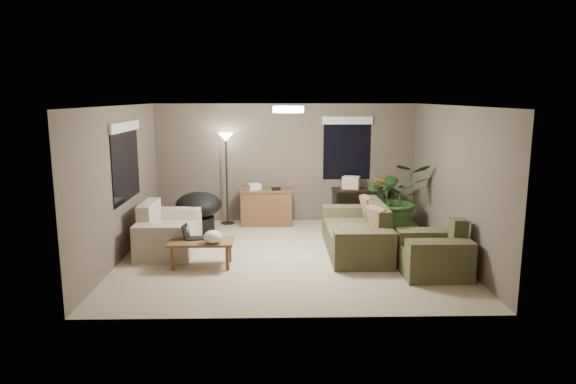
{
  "coord_description": "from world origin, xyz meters",
  "views": [
    {
      "loc": [
        -0.19,
        -8.34,
        2.65
      ],
      "look_at": [
        0.0,
        0.2,
        1.05
      ],
      "focal_mm": 32.0,
      "sensor_mm": 36.0,
      "label": 1
    }
  ],
  "objects_px": {
    "coffee_table": "(202,244)",
    "desk": "(266,207)",
    "main_sofa": "(357,234)",
    "houseplant": "(396,205)",
    "console_table": "(362,203)",
    "papasan_chair": "(199,209)",
    "cat_scratching_post": "(402,224)",
    "floor_lamp": "(226,148)",
    "armchair": "(434,255)",
    "loveseat": "(168,233)"
  },
  "relations": [
    {
      "from": "papasan_chair",
      "to": "armchair",
      "type": "bearing_deg",
      "value": -32.93
    },
    {
      "from": "houseplant",
      "to": "cat_scratching_post",
      "type": "height_order",
      "value": "houseplant"
    },
    {
      "from": "main_sofa",
      "to": "houseplant",
      "type": "bearing_deg",
      "value": 52.17
    },
    {
      "from": "coffee_table",
      "to": "papasan_chair",
      "type": "relative_size",
      "value": 0.88
    },
    {
      "from": "armchair",
      "to": "houseplant",
      "type": "bearing_deg",
      "value": 90.86
    },
    {
      "from": "loveseat",
      "to": "coffee_table",
      "type": "xyz_separation_m",
      "value": [
        0.72,
        -0.91,
        0.06
      ]
    },
    {
      "from": "desk",
      "to": "floor_lamp",
      "type": "xyz_separation_m",
      "value": [
        -0.83,
        0.12,
        1.22
      ]
    },
    {
      "from": "floor_lamp",
      "to": "loveseat",
      "type": "bearing_deg",
      "value": -114.95
    },
    {
      "from": "desk",
      "to": "floor_lamp",
      "type": "relative_size",
      "value": 0.58
    },
    {
      "from": "houseplant",
      "to": "main_sofa",
      "type": "bearing_deg",
      "value": -127.83
    },
    {
      "from": "floor_lamp",
      "to": "console_table",
      "type": "bearing_deg",
      "value": -1.12
    },
    {
      "from": "console_table",
      "to": "houseplant",
      "type": "xyz_separation_m",
      "value": [
        0.53,
        -0.76,
        0.11
      ]
    },
    {
      "from": "loveseat",
      "to": "houseplant",
      "type": "xyz_separation_m",
      "value": [
        4.24,
        1.05,
        0.25
      ]
    },
    {
      "from": "main_sofa",
      "to": "floor_lamp",
      "type": "xyz_separation_m",
      "value": [
        -2.44,
        2.02,
        1.3
      ]
    },
    {
      "from": "main_sofa",
      "to": "desk",
      "type": "relative_size",
      "value": 2.0
    },
    {
      "from": "coffee_table",
      "to": "floor_lamp",
      "type": "relative_size",
      "value": 0.52
    },
    {
      "from": "cat_scratching_post",
      "to": "console_table",
      "type": "bearing_deg",
      "value": 123.34
    },
    {
      "from": "armchair",
      "to": "floor_lamp",
      "type": "distance_m",
      "value": 4.86
    },
    {
      "from": "desk",
      "to": "papasan_chair",
      "type": "height_order",
      "value": "papasan_chair"
    },
    {
      "from": "main_sofa",
      "to": "loveseat",
      "type": "distance_m",
      "value": 3.31
    },
    {
      "from": "desk",
      "to": "console_table",
      "type": "xyz_separation_m",
      "value": [
        2.02,
        0.07,
        0.06
      ]
    },
    {
      "from": "armchair",
      "to": "desk",
      "type": "relative_size",
      "value": 0.91
    },
    {
      "from": "console_table",
      "to": "floor_lamp",
      "type": "bearing_deg",
      "value": 178.88
    },
    {
      "from": "desk",
      "to": "console_table",
      "type": "bearing_deg",
      "value": 1.85
    },
    {
      "from": "armchair",
      "to": "floor_lamp",
      "type": "height_order",
      "value": "floor_lamp"
    },
    {
      "from": "console_table",
      "to": "floor_lamp",
      "type": "relative_size",
      "value": 0.68
    },
    {
      "from": "papasan_chair",
      "to": "floor_lamp",
      "type": "bearing_deg",
      "value": 53.56
    },
    {
      "from": "main_sofa",
      "to": "armchair",
      "type": "height_order",
      "value": "same"
    },
    {
      "from": "coffee_table",
      "to": "desk",
      "type": "relative_size",
      "value": 0.91
    },
    {
      "from": "houseplant",
      "to": "cat_scratching_post",
      "type": "xyz_separation_m",
      "value": [
        0.08,
        -0.17,
        -0.34
      ]
    },
    {
      "from": "loveseat",
      "to": "coffee_table",
      "type": "height_order",
      "value": "loveseat"
    },
    {
      "from": "coffee_table",
      "to": "houseplant",
      "type": "distance_m",
      "value": 4.03
    },
    {
      "from": "papasan_chair",
      "to": "loveseat",
      "type": "bearing_deg",
      "value": -107.3
    },
    {
      "from": "desk",
      "to": "cat_scratching_post",
      "type": "relative_size",
      "value": 2.2
    },
    {
      "from": "floor_lamp",
      "to": "main_sofa",
      "type": "bearing_deg",
      "value": -39.62
    },
    {
      "from": "loveseat",
      "to": "armchair",
      "type": "xyz_separation_m",
      "value": [
        4.28,
        -1.34,
        0.0
      ]
    },
    {
      "from": "main_sofa",
      "to": "desk",
      "type": "height_order",
      "value": "main_sofa"
    },
    {
      "from": "floor_lamp",
      "to": "houseplant",
      "type": "xyz_separation_m",
      "value": [
        3.37,
        -0.81,
        -1.05
      ]
    },
    {
      "from": "coffee_table",
      "to": "console_table",
      "type": "height_order",
      "value": "console_table"
    },
    {
      "from": "armchair",
      "to": "loveseat",
      "type": "bearing_deg",
      "value": 162.66
    },
    {
      "from": "desk",
      "to": "floor_lamp",
      "type": "distance_m",
      "value": 1.48
    },
    {
      "from": "desk",
      "to": "houseplant",
      "type": "relative_size",
      "value": 0.78
    },
    {
      "from": "coffee_table",
      "to": "cat_scratching_post",
      "type": "height_order",
      "value": "cat_scratching_post"
    },
    {
      "from": "desk",
      "to": "papasan_chair",
      "type": "xyz_separation_m",
      "value": [
        -1.32,
        -0.55,
        0.09
      ]
    },
    {
      "from": "main_sofa",
      "to": "desk",
      "type": "distance_m",
      "value": 2.49
    },
    {
      "from": "loveseat",
      "to": "papasan_chair",
      "type": "relative_size",
      "value": 1.41
    },
    {
      "from": "cat_scratching_post",
      "to": "houseplant",
      "type": "bearing_deg",
      "value": 115.58
    },
    {
      "from": "houseplant",
      "to": "desk",
      "type": "bearing_deg",
      "value": 164.82
    },
    {
      "from": "desk",
      "to": "houseplant",
      "type": "distance_m",
      "value": 2.65
    },
    {
      "from": "console_table",
      "to": "loveseat",
      "type": "bearing_deg",
      "value": -154.01
    }
  ]
}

